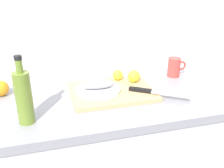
% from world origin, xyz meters
% --- Properties ---
extents(back_wall, '(3.20, 0.05, 2.50)m').
position_xyz_m(back_wall, '(0.00, 0.33, 1.25)').
color(back_wall, white).
rests_on(back_wall, ground_plane).
extents(cutting_board, '(0.40, 0.31, 0.02)m').
position_xyz_m(cutting_board, '(0.21, 0.02, 0.91)').
color(cutting_board, tan).
rests_on(cutting_board, kitchen_counter).
extents(white_plate, '(0.22, 0.22, 0.01)m').
position_xyz_m(white_plate, '(0.15, 0.03, 0.93)').
color(white_plate, white).
rests_on(white_plate, cutting_board).
extents(fish_fillet, '(0.16, 0.07, 0.04)m').
position_xyz_m(fish_fillet, '(0.15, 0.03, 0.95)').
color(fish_fillet, gray).
rests_on(fish_fillet, white_plate).
extents(chef_knife, '(0.26, 0.18, 0.02)m').
position_xyz_m(chef_knife, '(0.38, -0.06, 0.93)').
color(chef_knife, silver).
rests_on(chef_knife, cutting_board).
extents(lemon_0, '(0.06, 0.06, 0.06)m').
position_xyz_m(lemon_0, '(0.35, 0.09, 0.95)').
color(lemon_0, yellow).
rests_on(lemon_0, cutting_board).
extents(lemon_1, '(0.06, 0.06, 0.06)m').
position_xyz_m(lemon_1, '(0.28, 0.14, 0.95)').
color(lemon_1, yellow).
rests_on(lemon_1, cutting_board).
extents(olive_oil_bottle, '(0.06, 0.06, 0.28)m').
position_xyz_m(olive_oil_bottle, '(-0.18, -0.15, 1.01)').
color(olive_oil_bottle, olive).
rests_on(olive_oil_bottle, kitchen_counter).
extents(coffee_mug_0, '(0.11, 0.07, 0.11)m').
position_xyz_m(coffee_mug_0, '(0.62, 0.16, 0.96)').
color(coffee_mug_0, '#CC3F38').
rests_on(coffee_mug_0, kitchen_counter).
extents(orange_2, '(0.08, 0.08, 0.08)m').
position_xyz_m(orange_2, '(-0.31, 0.14, 0.94)').
color(orange_2, orange).
rests_on(orange_2, kitchen_counter).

